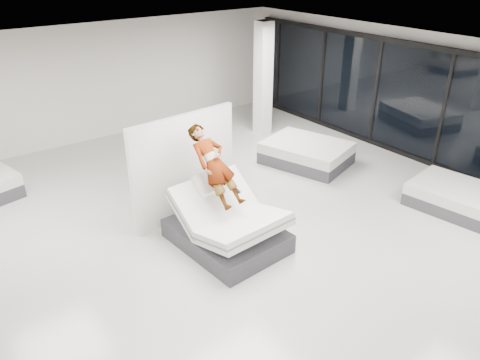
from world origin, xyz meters
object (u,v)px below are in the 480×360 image
(person, at_px, (215,178))
(flat_bed_right_far, at_px, (306,153))
(flat_bed_right_near, at_px, (457,198))
(remote, at_px, (237,190))
(hero_bed, at_px, (227,226))
(divider_panel, at_px, (185,168))
(column, at_px, (263,79))

(person, bearing_deg, flat_bed_right_far, 17.39)
(person, xyz_separation_m, flat_bed_right_near, (4.68, -2.12, -1.01))
(flat_bed_right_far, bearing_deg, remote, -153.07)
(hero_bed, distance_m, person, 0.92)
(person, bearing_deg, remote, -57.85)
(divider_panel, distance_m, column, 5.19)
(divider_panel, relative_size, flat_bed_right_far, 1.00)
(person, distance_m, remote, 0.45)
(remote, height_order, flat_bed_right_far, remote)
(hero_bed, bearing_deg, remote, -3.99)
(remote, distance_m, column, 5.87)
(divider_panel, height_order, column, column)
(remote, height_order, column, column)
(hero_bed, distance_m, remote, 0.71)
(divider_panel, distance_m, flat_bed_right_far, 3.89)
(remote, distance_m, flat_bed_right_near, 4.86)
(flat_bed_right_near, bearing_deg, remote, 158.07)
(flat_bed_right_near, xyz_separation_m, column, (-0.38, 6.00, 1.35))
(divider_panel, relative_size, column, 0.74)
(flat_bed_right_far, distance_m, flat_bed_right_near, 3.69)
(remote, distance_m, divider_panel, 1.41)
(person, xyz_separation_m, remote, (0.24, -0.33, -0.19))
(person, height_order, flat_bed_right_near, person)
(hero_bed, bearing_deg, person, 93.74)
(divider_panel, xyz_separation_m, column, (4.32, 2.83, 0.52))
(divider_panel, bearing_deg, flat_bed_right_far, 1.44)
(column, bearing_deg, flat_bed_right_near, -86.37)
(flat_bed_right_far, xyz_separation_m, flat_bed_right_near, (0.91, -3.58, -0.03))
(hero_bed, relative_size, flat_bed_right_near, 1.09)
(hero_bed, relative_size, flat_bed_right_far, 0.90)
(flat_bed_right_far, relative_size, flat_bed_right_near, 1.21)
(flat_bed_right_near, bearing_deg, person, 155.62)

